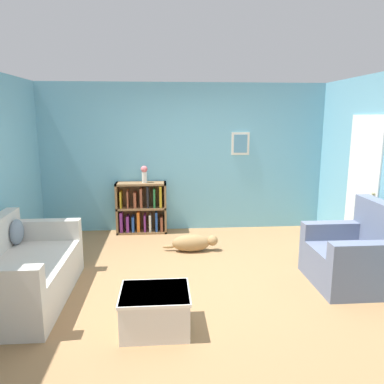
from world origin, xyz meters
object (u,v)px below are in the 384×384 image
(dog, at_px, (193,243))
(coffee_table, at_px, (155,309))
(recliner_chair, at_px, (355,256))
(vase, at_px, (144,173))
(bookshelf, at_px, (142,209))
(couch, at_px, (18,273))

(dog, bearing_deg, coffee_table, -104.24)
(recliner_chair, relative_size, coffee_table, 1.53)
(recliner_chair, height_order, vase, vase)
(bookshelf, distance_m, vase, 0.65)
(couch, relative_size, dog, 2.03)
(bookshelf, bearing_deg, vase, -13.68)
(bookshelf, bearing_deg, coffee_table, -84.64)
(couch, height_order, coffee_table, couch)
(bookshelf, bearing_deg, dog, -51.29)
(recliner_chair, bearing_deg, vase, 139.20)
(bookshelf, relative_size, vase, 3.05)
(vase, bearing_deg, recliner_chair, -40.80)
(recliner_chair, xyz_separation_m, coffee_table, (-2.42, -0.83, -0.15))
(couch, height_order, bookshelf, bookshelf)
(coffee_table, distance_m, vase, 3.24)
(couch, bearing_deg, bookshelf, 63.03)
(recliner_chair, height_order, dog, recliner_chair)
(bookshelf, xyz_separation_m, recliner_chair, (2.71, -2.30, -0.06))
(bookshelf, height_order, coffee_table, bookshelf)
(coffee_table, xyz_separation_m, vase, (-0.23, 3.12, 0.85))
(dog, bearing_deg, couch, -145.98)
(vase, bearing_deg, dog, -53.03)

